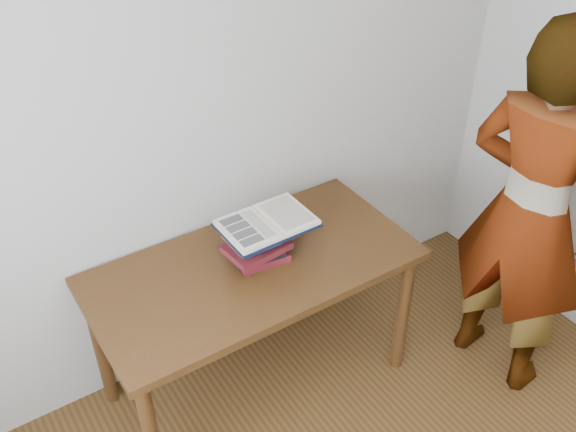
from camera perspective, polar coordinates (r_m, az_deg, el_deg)
room_shell at (r=1.30m, az=20.23°, el=-10.58°), size 3.54×3.54×2.62m
desk at (r=2.81m, az=-3.05°, el=-5.84°), size 1.40×0.70×0.75m
book_stack at (r=2.72m, az=-2.81°, el=-2.70°), size 0.28×0.22×0.15m
open_book at (r=2.69m, az=-1.88°, el=-0.63°), size 0.39×0.27×0.03m
reader at (r=2.95m, az=20.60°, el=-0.04°), size 0.52×0.71×1.79m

